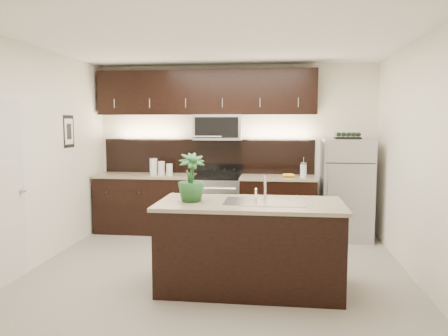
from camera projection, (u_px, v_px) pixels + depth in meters
name	position (u px, v px, depth m)	size (l,w,h in m)	color
ground	(219.00, 269.00, 5.32)	(4.50, 4.50, 0.00)	gray
room_walls	(209.00, 129.00, 5.12)	(4.52, 4.02, 2.71)	silver
counter_run	(205.00, 204.00, 6.99)	(3.51, 0.65, 0.94)	black
upper_fixtures	(207.00, 100.00, 6.96)	(3.49, 0.40, 1.66)	black
island	(250.00, 245.00, 4.66)	(1.96, 0.96, 0.94)	black
sink_faucet	(264.00, 201.00, 4.61)	(0.84, 0.50, 0.28)	silver
refrigerator	(346.00, 189.00, 6.64)	(0.74, 0.67, 1.53)	#B2B2B7
wine_rack	(348.00, 136.00, 6.55)	(0.38, 0.23, 0.09)	black
plant	(191.00, 177.00, 4.63)	(0.29, 0.29, 0.51)	#205022
canisters	(159.00, 168.00, 6.94)	(0.39, 0.18, 0.26)	silver
french_press	(303.00, 170.00, 6.70)	(0.10, 0.10, 0.30)	silver
bananas	(285.00, 175.00, 6.71)	(0.20, 0.15, 0.06)	yellow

